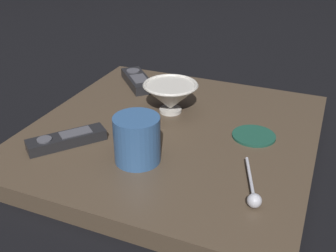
{
  "coord_description": "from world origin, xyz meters",
  "views": [
    {
      "loc": [
        -0.3,
        0.74,
        0.47
      ],
      "look_at": [
        0.0,
        0.03,
        0.06
      ],
      "focal_mm": 43.37,
      "sensor_mm": 36.0,
      "label": 1
    }
  ],
  "objects_px": {
    "teaspoon": "(253,195)",
    "tv_remote_far": "(137,80)",
    "drink_coaster": "(254,136)",
    "cereal_bowl": "(170,96)",
    "coffee_mug": "(137,139)",
    "tv_remote_near": "(67,139)"
  },
  "relations": [
    {
      "from": "teaspoon",
      "to": "tv_remote_far",
      "type": "bearing_deg",
      "value": -43.2
    },
    {
      "from": "teaspoon",
      "to": "tv_remote_far",
      "type": "height_order",
      "value": "tv_remote_far"
    },
    {
      "from": "drink_coaster",
      "to": "cereal_bowl",
      "type": "bearing_deg",
      "value": -11.73
    },
    {
      "from": "coffee_mug",
      "to": "tv_remote_far",
      "type": "bearing_deg",
      "value": -63.38
    },
    {
      "from": "cereal_bowl",
      "to": "tv_remote_near",
      "type": "relative_size",
      "value": 0.86
    },
    {
      "from": "cereal_bowl",
      "to": "tv_remote_far",
      "type": "bearing_deg",
      "value": -39.15
    },
    {
      "from": "teaspoon",
      "to": "tv_remote_far",
      "type": "distance_m",
      "value": 0.56
    },
    {
      "from": "teaspoon",
      "to": "cereal_bowl",
      "type": "bearing_deg",
      "value": -45.33
    },
    {
      "from": "cereal_bowl",
      "to": "drink_coaster",
      "type": "relative_size",
      "value": 1.4
    },
    {
      "from": "tv_remote_near",
      "to": "tv_remote_far",
      "type": "bearing_deg",
      "value": -88.38
    },
    {
      "from": "teaspoon",
      "to": "drink_coaster",
      "type": "relative_size",
      "value": 1.44
    },
    {
      "from": "cereal_bowl",
      "to": "tv_remote_near",
      "type": "height_order",
      "value": "cereal_bowl"
    },
    {
      "from": "teaspoon",
      "to": "tv_remote_near",
      "type": "xyz_separation_m",
      "value": [
        0.4,
        -0.03,
        -0.0
      ]
    },
    {
      "from": "tv_remote_near",
      "to": "drink_coaster",
      "type": "relative_size",
      "value": 1.63
    },
    {
      "from": "tv_remote_near",
      "to": "cereal_bowl",
      "type": "bearing_deg",
      "value": -121.73
    },
    {
      "from": "cereal_bowl",
      "to": "coffee_mug",
      "type": "bearing_deg",
      "value": 95.89
    },
    {
      "from": "coffee_mug",
      "to": "drink_coaster",
      "type": "height_order",
      "value": "coffee_mug"
    },
    {
      "from": "tv_remote_near",
      "to": "drink_coaster",
      "type": "bearing_deg",
      "value": -152.67
    },
    {
      "from": "coffee_mug",
      "to": "tv_remote_far",
      "type": "distance_m",
      "value": 0.39
    },
    {
      "from": "coffee_mug",
      "to": "teaspoon",
      "type": "height_order",
      "value": "coffee_mug"
    },
    {
      "from": "teaspoon",
      "to": "drink_coaster",
      "type": "distance_m",
      "value": 0.22
    },
    {
      "from": "cereal_bowl",
      "to": "tv_remote_near",
      "type": "distance_m",
      "value": 0.27
    }
  ]
}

